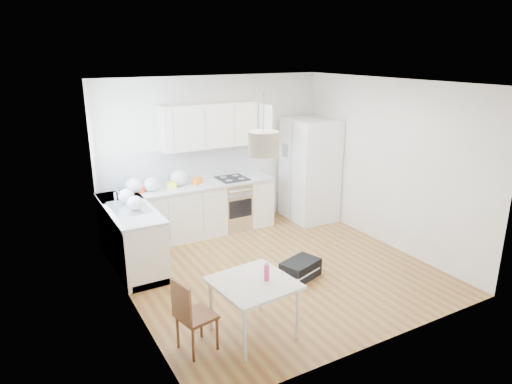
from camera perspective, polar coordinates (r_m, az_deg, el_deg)
floor at (r=6.88m, az=2.42°, el=-9.53°), size 4.20×4.20×0.00m
ceiling at (r=6.15m, az=2.75°, el=13.52°), size 4.20×4.20×0.00m
wall_back at (r=8.19m, az=-5.22°, el=4.87°), size 4.20×0.00×4.20m
wall_left at (r=5.61m, az=-15.97°, el=-1.60°), size 0.00×4.20×4.20m
wall_right at (r=7.67m, az=16.05°, el=3.41°), size 0.00×4.20×4.20m
window_glassblock at (r=6.60m, az=-18.58°, el=4.57°), size 0.02×1.00×1.00m
cabinets_back at (r=7.95m, az=-8.09°, el=-2.45°), size 3.00×0.60×0.88m
cabinets_left at (r=7.09m, az=-15.37°, el=-5.42°), size 0.60×1.80×0.88m
counter_back at (r=7.81m, az=-8.23°, el=0.73°), size 3.02×0.64×0.04m
counter_left at (r=6.93m, az=-15.67°, el=-1.91°), size 0.64×1.82×0.04m
backsplash_back at (r=7.99m, az=-9.10°, el=3.38°), size 3.00×0.01×0.58m
backsplash_left at (r=6.78m, az=-18.28°, el=0.19°), size 0.01×1.80×0.58m
upper_cabinets at (r=7.89m, az=-5.84°, el=8.26°), size 1.70×0.32×0.75m
range_oven at (r=8.25m, az=-2.92°, el=-1.55°), size 0.50×0.61×0.88m
sink at (r=6.88m, az=-15.58°, el=-1.91°), size 0.50×0.80×0.16m
refrigerator at (r=8.65m, az=6.79°, el=2.79°), size 0.93×0.98×1.91m
dining_table at (r=5.17m, az=-0.31°, el=-11.79°), size 0.91×0.91×0.66m
dining_chair at (r=5.05m, az=-7.44°, el=-14.92°), size 0.42×0.42×0.85m
drink_bottle at (r=5.12m, az=1.34°, el=-9.84°), size 0.07×0.07×0.22m
gym_bag at (r=6.61m, az=5.57°, el=-9.57°), size 0.64×0.51×0.25m
pendant_lamp at (r=4.75m, az=0.95°, el=6.08°), size 0.37×0.37×0.25m
grocery_bag_a at (r=7.50m, az=-15.01°, el=0.78°), size 0.28×0.24×0.25m
grocery_bag_b at (r=7.53m, az=-12.88°, el=0.93°), size 0.26×0.22×0.23m
grocery_bag_c at (r=7.76m, az=-9.59°, el=1.76°), size 0.30×0.26×0.27m
grocery_bag_d at (r=7.06m, az=-15.92°, el=-0.47°), size 0.24×0.20×0.22m
grocery_bag_e at (r=6.71m, az=-14.87°, el=-1.34°), size 0.23×0.20×0.21m
snack_orange at (r=7.84m, az=-7.33°, el=1.41°), size 0.19×0.16×0.11m
snack_yellow at (r=7.69m, az=-10.44°, el=0.92°), size 0.18×0.16×0.11m
snack_red at (r=7.56m, az=-14.10°, el=0.40°), size 0.18×0.18×0.11m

